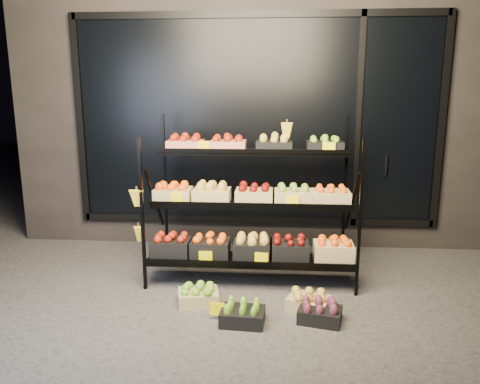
# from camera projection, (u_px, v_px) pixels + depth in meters

# --- Properties ---
(ground) EXTENTS (24.00, 24.00, 0.00)m
(ground) POSITION_uv_depth(u_px,v_px,m) (248.00, 300.00, 4.38)
(ground) COLOR #514F4C
(ground) RESTS_ON ground
(building) EXTENTS (6.00, 2.08, 3.50)m
(building) POSITION_uv_depth(u_px,v_px,m) (259.00, 102.00, 6.52)
(building) COLOR #2D2826
(building) RESTS_ON ground
(display_rack) EXTENTS (2.18, 1.02, 1.71)m
(display_rack) POSITION_uv_depth(u_px,v_px,m) (251.00, 203.00, 4.79)
(display_rack) COLOR black
(display_rack) RESTS_ON ground
(tag_floor_a) EXTENTS (0.13, 0.01, 0.12)m
(tag_floor_a) POSITION_uv_depth(u_px,v_px,m) (217.00, 313.00, 3.99)
(tag_floor_a) COLOR #FFE000
(tag_floor_a) RESTS_ON ground
(floor_crate_left) EXTENTS (0.41, 0.34, 0.19)m
(floor_crate_left) POSITION_uv_depth(u_px,v_px,m) (198.00, 295.00, 4.29)
(floor_crate_left) COLOR tan
(floor_crate_left) RESTS_ON ground
(floor_crate_midleft) EXTENTS (0.38, 0.29, 0.19)m
(floor_crate_midleft) POSITION_uv_depth(u_px,v_px,m) (243.00, 314.00, 3.93)
(floor_crate_midleft) COLOR black
(floor_crate_midleft) RESTS_ON ground
(floor_crate_midright) EXTENTS (0.43, 0.38, 0.19)m
(floor_crate_midright) POSITION_uv_depth(u_px,v_px,m) (309.00, 301.00, 4.16)
(floor_crate_midright) COLOR tan
(floor_crate_midright) RESTS_ON ground
(floor_crate_right) EXTENTS (0.40, 0.34, 0.19)m
(floor_crate_right) POSITION_uv_depth(u_px,v_px,m) (320.00, 312.00, 3.96)
(floor_crate_right) COLOR black
(floor_crate_right) RESTS_ON ground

